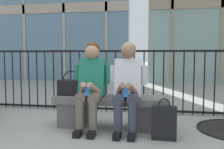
% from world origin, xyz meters
% --- Properties ---
extents(ground_plane, '(60.00, 60.00, 0.00)m').
position_xyz_m(ground_plane, '(0.00, 0.00, 0.00)').
color(ground_plane, '#9E9B93').
extents(stone_bench, '(1.60, 0.44, 0.45)m').
position_xyz_m(stone_bench, '(0.00, 0.00, 0.27)').
color(stone_bench, slate).
rests_on(stone_bench, ground).
extents(seated_person_with_phone, '(0.52, 0.66, 1.21)m').
position_xyz_m(seated_person_with_phone, '(-0.25, -0.13, 0.65)').
color(seated_person_with_phone, '#6B6051').
rests_on(seated_person_with_phone, ground).
extents(seated_person_companion, '(0.52, 0.66, 1.21)m').
position_xyz_m(seated_person_companion, '(0.25, -0.13, 0.65)').
color(seated_person_companion, '#383D4C').
rests_on(seated_person_companion, ground).
extents(handbag_on_bench, '(0.37, 0.19, 0.36)m').
position_xyz_m(handbag_on_bench, '(-0.58, -0.01, 0.57)').
color(handbag_on_bench, black).
rests_on(handbag_on_bench, stone_bench).
extents(shopping_bag, '(0.30, 0.12, 0.51)m').
position_xyz_m(shopping_bag, '(0.73, -0.38, 0.21)').
color(shopping_bag, black).
rests_on(shopping_bag, ground).
extents(plaza_railing, '(10.00, 0.04, 1.12)m').
position_xyz_m(plaza_railing, '(-0.00, 0.93, 0.57)').
color(plaza_railing, black).
rests_on(plaza_railing, ground).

